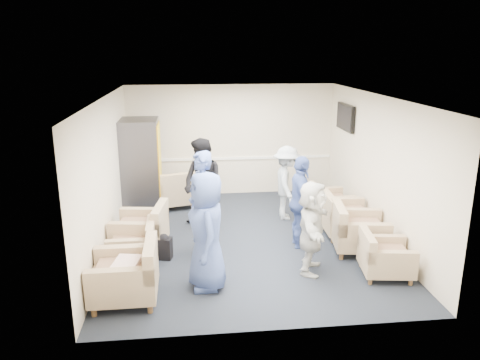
{
  "coord_description": "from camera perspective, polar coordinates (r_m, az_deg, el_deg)",
  "views": [
    {
      "loc": [
        -1.03,
        -8.22,
        3.53
      ],
      "look_at": [
        -0.09,
        0.2,
        1.13
      ],
      "focal_mm": 35.0,
      "sensor_mm": 36.0,
      "label": 1
    }
  ],
  "objects": [
    {
      "name": "backpack",
      "position": [
        8.25,
        -9.26,
        -7.94
      ],
      "size": [
        0.31,
        0.25,
        0.46
      ],
      "rotation": [
        0.0,
        0.0,
        -0.25
      ],
      "color": "black",
      "rests_on": "floor"
    },
    {
      "name": "armchair_right_near",
      "position": [
        7.89,
        17.02,
        -9.06
      ],
      "size": [
        0.86,
        0.86,
        0.61
      ],
      "rotation": [
        0.0,
        0.0,
        1.43
      ],
      "color": "tan",
      "rests_on": "floor"
    },
    {
      "name": "armchair_left_mid",
      "position": [
        8.15,
        -12.64,
        -7.86
      ],
      "size": [
        0.79,
        0.79,
        0.62
      ],
      "rotation": [
        0.0,
        0.0,
        -1.55
      ],
      "color": "tan",
      "rests_on": "floor"
    },
    {
      "name": "armchair_left_near",
      "position": [
        7.02,
        -13.41,
        -11.38
      ],
      "size": [
        0.94,
        0.94,
        0.74
      ],
      "rotation": [
        0.0,
        0.0,
        -1.56
      ],
      "color": "tan",
      "rests_on": "floor"
    },
    {
      "name": "pillow",
      "position": [
        6.94,
        -13.64,
        -10.01
      ],
      "size": [
        0.41,
        0.5,
        0.13
      ],
      "primitive_type": "cube",
      "rotation": [
        0.0,
        0.0,
        -1.74
      ],
      "color": "white",
      "rests_on": "armchair_left_near"
    },
    {
      "name": "floor",
      "position": [
        9.01,
        0.73,
        -7.26
      ],
      "size": [
        6.0,
        6.0,
        0.0
      ],
      "primitive_type": "plane",
      "color": "black",
      "rests_on": "ground"
    },
    {
      "name": "person_mid_right",
      "position": [
        8.51,
        7.37,
        -2.69
      ],
      "size": [
        0.47,
        1.01,
        1.7
      ],
      "primitive_type": "imported",
      "rotation": [
        0.0,
        0.0,
        1.52
      ],
      "color": "#4259A0",
      "rests_on": "floor"
    },
    {
      "name": "person_front_right",
      "position": [
        7.6,
        8.75,
        -5.72
      ],
      "size": [
        0.88,
        1.49,
        1.53
      ],
      "primitive_type": "imported",
      "rotation": [
        0.0,
        0.0,
        1.24
      ],
      "color": "silver",
      "rests_on": "floor"
    },
    {
      "name": "vending_machine",
      "position": [
        10.56,
        -11.94,
        1.75
      ],
      "size": [
        0.83,
        0.97,
        2.05
      ],
      "color": "#4C4B53",
      "rests_on": "floor"
    },
    {
      "name": "armchair_right_far",
      "position": [
        10.14,
        10.69,
        -2.93
      ],
      "size": [
        0.89,
        0.89,
        0.64
      ],
      "rotation": [
        0.0,
        0.0,
        1.69
      ],
      "color": "tan",
      "rests_on": "floor"
    },
    {
      "name": "right_wall",
      "position": [
        9.21,
        16.4,
        1.47
      ],
      "size": [
        0.02,
        6.0,
        2.7
      ],
      "primitive_type": "cube",
      "color": "beige",
      "rests_on": "floor"
    },
    {
      "name": "left_wall",
      "position": [
        8.63,
        -15.94,
        0.57
      ],
      "size": [
        0.02,
        6.0,
        2.7
      ],
      "primitive_type": "cube",
      "color": "beige",
      "rests_on": "floor"
    },
    {
      "name": "chair_rail",
      "position": [
        11.55,
        -1.06,
        2.65
      ],
      "size": [
        4.98,
        0.04,
        0.06
      ],
      "primitive_type": "cube",
      "color": "white",
      "rests_on": "back_wall"
    },
    {
      "name": "person_mid_left",
      "position": [
        8.05,
        -4.71,
        -3.02
      ],
      "size": [
        0.62,
        0.78,
        1.87
      ],
      "primitive_type": "imported",
      "rotation": [
        0.0,
        0.0,
        -1.29
      ],
      "color": "#4259A0",
      "rests_on": "floor"
    },
    {
      "name": "person_back_right",
      "position": [
        9.9,
        5.7,
        -0.36
      ],
      "size": [
        0.66,
        1.06,
        1.57
      ],
      "primitive_type": "imported",
      "rotation": [
        0.0,
        0.0,
        1.49
      ],
      "color": "silver",
      "rests_on": "floor"
    },
    {
      "name": "tv",
      "position": [
        10.71,
        12.72,
        7.47
      ],
      "size": [
        0.1,
        1.0,
        0.58
      ],
      "color": "black",
      "rests_on": "right_wall"
    },
    {
      "name": "person_back_left",
      "position": [
        9.3,
        -4.54,
        -0.55
      ],
      "size": [
        1.12,
        1.13,
        1.83
      ],
      "primitive_type": "imported",
      "rotation": [
        0.0,
        0.0,
        -0.82
      ],
      "color": "black",
      "rests_on": "floor"
    },
    {
      "name": "armchair_corner",
      "position": [
        10.79,
        -8.22,
        -1.43
      ],
      "size": [
        1.13,
        1.13,
        0.73
      ],
      "rotation": [
        0.0,
        0.0,
        3.42
      ],
      "color": "tan",
      "rests_on": "floor"
    },
    {
      "name": "back_wall",
      "position": [
        11.48,
        -1.08,
        4.86
      ],
      "size": [
        5.0,
        0.02,
        2.7
      ],
      "primitive_type": "cube",
      "color": "beige",
      "rests_on": "floor"
    },
    {
      "name": "front_wall",
      "position": [
        5.75,
        4.47,
        -6.49
      ],
      "size": [
        5.0,
        0.02,
        2.7
      ],
      "primitive_type": "cube",
      "color": "beige",
      "rests_on": "floor"
    },
    {
      "name": "armchair_left_far",
      "position": [
        8.63,
        -11.69,
        -6.09
      ],
      "size": [
        1.02,
        1.02,
        0.72
      ],
      "rotation": [
        0.0,
        0.0,
        -1.72
      ],
      "color": "tan",
      "rests_on": "floor"
    },
    {
      "name": "armchair_right_midfar",
      "position": [
        9.31,
        12.54,
        -4.56
      ],
      "size": [
        0.91,
        0.91,
        0.7
      ],
      "rotation": [
        0.0,
        0.0,
        1.53
      ],
      "color": "tan",
      "rests_on": "floor"
    },
    {
      "name": "armchair_right_midnear",
      "position": [
        8.65,
        13.95,
        -6.15
      ],
      "size": [
        1.03,
        1.03,
        0.73
      ],
      "rotation": [
        0.0,
        0.0,
        1.43
      ],
      "color": "tan",
      "rests_on": "floor"
    },
    {
      "name": "ceiling",
      "position": [
        8.33,
        0.8,
        10.1
      ],
      "size": [
        6.0,
        6.0,
        0.0
      ],
      "primitive_type": "plane",
      "rotation": [
        3.14,
        0.0,
        0.0
      ],
      "color": "silver",
      "rests_on": "back_wall"
    },
    {
      "name": "person_front_left",
      "position": [
        7.0,
        -4.09,
        -6.24
      ],
      "size": [
        0.67,
        0.94,
        1.82
      ],
      "primitive_type": "imported",
      "rotation": [
        0.0,
        0.0,
        -1.47
      ],
      "color": "#4259A0",
      "rests_on": "floor"
    }
  ]
}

